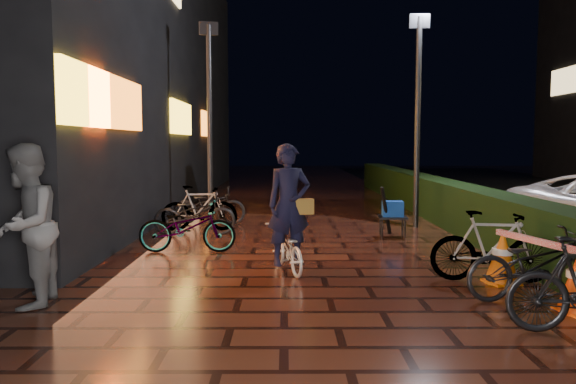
{
  "coord_description": "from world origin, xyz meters",
  "views": [
    {
      "loc": [
        -0.54,
        -6.77,
        1.92
      ],
      "look_at": [
        -0.5,
        2.49,
        1.1
      ],
      "focal_mm": 35.0,
      "sensor_mm": 36.0,
      "label": 1
    }
  ],
  "objects_px": {
    "cyclist": "(288,225)",
    "traffic_barrier": "(537,267)",
    "cart_assembly": "(392,211)",
    "bystander_person": "(26,226)"
  },
  "relations": [
    {
      "from": "bystander_person",
      "to": "cart_assembly",
      "type": "bearing_deg",
      "value": 125.96
    },
    {
      "from": "cyclist",
      "to": "traffic_barrier",
      "type": "xyz_separation_m",
      "value": [
        3.1,
        -1.33,
        -0.34
      ]
    },
    {
      "from": "cyclist",
      "to": "cart_assembly",
      "type": "distance_m",
      "value": 3.72
    },
    {
      "from": "bystander_person",
      "to": "cyclist",
      "type": "relative_size",
      "value": 1.0
    },
    {
      "from": "cyclist",
      "to": "traffic_barrier",
      "type": "relative_size",
      "value": 1.05
    },
    {
      "from": "bystander_person",
      "to": "cart_assembly",
      "type": "relative_size",
      "value": 1.8
    },
    {
      "from": "cyclist",
      "to": "cart_assembly",
      "type": "relative_size",
      "value": 1.79
    },
    {
      "from": "traffic_barrier",
      "to": "bystander_person",
      "type": "bearing_deg",
      "value": -176.14
    },
    {
      "from": "traffic_barrier",
      "to": "cart_assembly",
      "type": "bearing_deg",
      "value": 102.66
    },
    {
      "from": "cart_assembly",
      "to": "bystander_person",
      "type": "bearing_deg",
      "value": -137.13
    }
  ]
}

